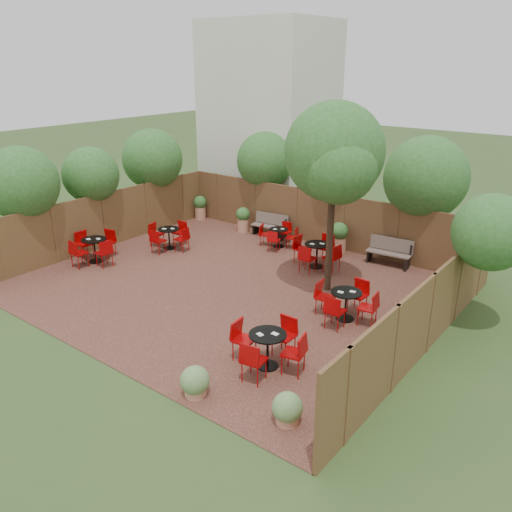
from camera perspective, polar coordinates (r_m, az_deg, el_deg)
The scene contains 13 objects.
ground at distance 15.89m, azimuth -2.67°, elevation -3.45°, with size 80.00×80.00×0.00m, color #354F23.
courtyard_paving at distance 15.88m, azimuth -2.67°, elevation -3.42°, with size 12.00×10.00×0.02m, color #381B17.
fence_back at distance 19.37m, azimuth 6.87°, elevation 4.12°, with size 12.00×0.08×2.00m, color #552F1F.
fence_left at distance 19.73m, azimuth -16.21°, elevation 3.73°, with size 0.08×10.00×2.00m, color #552F1F.
fence_right at distance 12.78m, azimuth 18.41°, elevation -5.96°, with size 0.08×10.00×2.00m, color #552F1F.
neighbour_building at distance 23.69m, azimuth 1.44°, elevation 14.72°, with size 5.00×4.00×8.00m, color silver.
overhang_foliage at distance 18.38m, azimuth -0.78°, elevation 8.84°, with size 15.45×10.88×2.75m.
courtyard_tree at distance 14.69m, azimuth 8.45°, elevation 10.50°, with size 2.87×2.78×5.47m.
park_bench_left at distance 20.24m, azimuth 1.54°, elevation 3.43°, with size 1.46×0.61×0.88m.
park_bench_right at distance 17.95m, azimuth 14.36°, elevation 0.50°, with size 1.51×0.61×0.91m.
bistro_tables at distance 16.02m, azimuth -1.95°, elevation -1.35°, with size 10.39×8.22×0.96m.
planters at distance 18.49m, azimuth 3.95°, elevation 2.06°, with size 11.85×4.57×1.14m.
low_shrubs at distance 10.83m, azimuth 2.68°, elevation -14.15°, with size 3.39×3.19×0.66m.
Camera 1 is at (9.40, -11.01, 6.54)m, focal length 36.72 mm.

